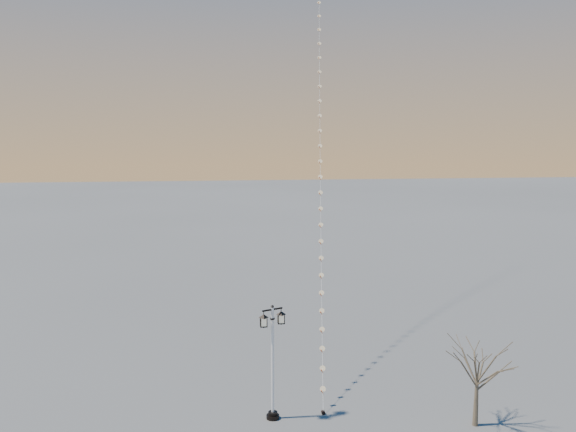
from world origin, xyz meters
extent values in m
plane|color=#5C5C5C|center=(0.00, 0.00, 0.00)|extent=(300.00, 300.00, 0.00)
cylinder|color=black|center=(-3.32, 1.29, 0.09)|extent=(0.62, 0.62, 0.18)
cylinder|color=black|center=(-3.32, 1.29, 0.26)|extent=(0.44, 0.44, 0.16)
cylinder|color=white|center=(-3.32, 1.29, 2.94)|extent=(0.14, 0.14, 5.21)
cylinder|color=black|center=(-3.32, 1.29, 4.94)|extent=(0.22, 0.22, 0.07)
cube|color=black|center=(-3.32, 1.29, 5.38)|extent=(1.00, 0.47, 0.07)
sphere|color=black|center=(-3.32, 1.29, 5.51)|extent=(0.16, 0.16, 0.16)
pyramid|color=black|center=(-3.74, 1.11, 5.21)|extent=(0.49, 0.49, 0.16)
cube|color=beige|center=(-3.74, 1.11, 4.87)|extent=(0.29, 0.29, 0.38)
cube|color=black|center=(-3.74, 1.11, 4.66)|extent=(0.33, 0.33, 0.04)
pyramid|color=black|center=(-2.89, 1.48, 5.21)|extent=(0.49, 0.49, 0.16)
cube|color=beige|center=(-2.89, 1.48, 4.87)|extent=(0.29, 0.29, 0.38)
cube|color=black|center=(-2.89, 1.48, 4.66)|extent=(0.33, 0.33, 0.04)
cone|color=brown|center=(5.98, -0.61, 1.13)|extent=(0.27, 0.27, 2.26)
cylinder|color=black|center=(-0.85, 1.39, 0.09)|extent=(0.19, 0.19, 0.19)
cylinder|color=black|center=(-0.85, 1.39, 0.12)|extent=(0.03, 0.03, 0.23)
cone|color=#FD6028|center=(1.70, 16.70, 18.09)|extent=(0.08, 0.08, 0.26)
cylinder|color=white|center=(-0.85, 1.39, 0.56)|extent=(0.02, 0.02, 0.75)
camera|label=1|loc=(-6.07, -25.40, 13.47)|focal=37.09mm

